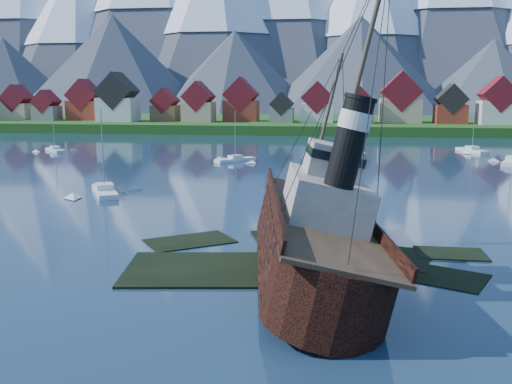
# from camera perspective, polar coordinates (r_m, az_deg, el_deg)

# --- Properties ---
(ground) EXTENTS (1400.00, 1400.00, 0.00)m
(ground) POSITION_cam_1_polar(r_m,az_deg,el_deg) (48.12, 2.05, -7.22)
(ground) COLOR #193048
(ground) RESTS_ON ground
(shoal) EXTENTS (31.71, 21.24, 1.14)m
(shoal) POSITION_cam_1_polar(r_m,az_deg,el_deg) (50.13, 4.34, -6.94)
(shoal) COLOR black
(shoal) RESTS_ON ground
(shore_bank) EXTENTS (600.00, 80.00, 3.20)m
(shore_bank) POSITION_cam_1_polar(r_m,az_deg,el_deg) (216.17, 6.79, 6.42)
(shore_bank) COLOR #163F12
(shore_bank) RESTS_ON ground
(seawall) EXTENTS (600.00, 2.50, 2.00)m
(seawall) POSITION_cam_1_polar(r_m,az_deg,el_deg) (178.29, 6.51, 5.60)
(seawall) COLOR #3F3D38
(seawall) RESTS_ON ground
(town) EXTENTS (250.96, 16.69, 17.30)m
(town) POSITION_cam_1_polar(r_m,az_deg,el_deg) (201.48, -2.84, 8.75)
(town) COLOR maroon
(town) RESTS_ON ground
(mountains) EXTENTS (965.00, 340.00, 205.00)m
(mountains) POSITION_cam_1_polar(r_m,az_deg,el_deg) (532.21, 7.74, 18.33)
(mountains) COLOR #2D333D
(mountains) RESTS_ON ground
(tugboat_wreck) EXTENTS (7.64, 32.90, 26.07)m
(tugboat_wreck) POSITION_cam_1_polar(r_m,az_deg,el_deg) (46.71, 5.02, -3.64)
(tugboat_wreck) COLOR black
(tugboat_wreck) RESTS_ON ground
(sailboat_a) EXTENTS (7.13, 10.08, 12.36)m
(sailboat_a) POSITION_cam_1_polar(r_m,az_deg,el_deg) (81.88, -14.90, -0.03)
(sailboat_a) COLOR silver
(sailboat_a) RESTS_ON ground
(sailboat_c) EXTENTS (7.20, 7.08, 10.41)m
(sailboat_c) POSITION_cam_1_polar(r_m,az_deg,el_deg) (140.94, -19.44, 3.94)
(sailboat_c) COLOR silver
(sailboat_c) RESTS_ON ground
(sailboat_d) EXTENTS (6.32, 9.69, 13.10)m
(sailboat_d) POSITION_cam_1_polar(r_m,az_deg,el_deg) (121.47, 24.23, 2.71)
(sailboat_d) COLOR silver
(sailboat_d) RESTS_ON ground
(sailboat_e) EXTENTS (5.88, 10.05, 11.41)m
(sailboat_e) POSITION_cam_1_polar(r_m,az_deg,el_deg) (140.93, 20.80, 3.86)
(sailboat_e) COLOR silver
(sailboat_e) RESTS_ON ground
(sailboat_f) EXTENTS (7.83, 7.91, 10.55)m
(sailboat_f) POSITION_cam_1_polar(r_m,az_deg,el_deg) (114.85, -2.08, 3.19)
(sailboat_f) COLOR silver
(sailboat_f) RESTS_ON ground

